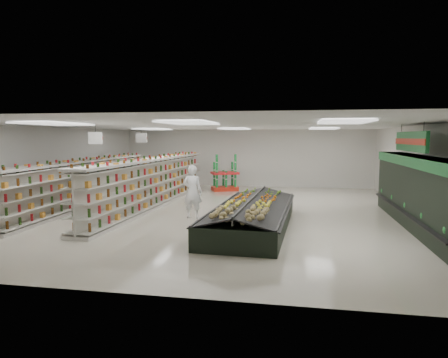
% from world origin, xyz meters
% --- Properties ---
extents(floor, '(16.00, 16.00, 0.00)m').
position_xyz_m(floor, '(0.00, 0.00, 0.00)').
color(floor, beige).
rests_on(floor, ground).
extents(ceiling, '(14.00, 16.00, 0.02)m').
position_xyz_m(ceiling, '(0.00, 0.00, 3.20)').
color(ceiling, white).
rests_on(ceiling, wall_back).
extents(wall_back, '(14.00, 0.02, 3.20)m').
position_xyz_m(wall_back, '(0.00, 8.00, 1.60)').
color(wall_back, silver).
rests_on(wall_back, floor).
extents(wall_front, '(14.00, 0.02, 3.20)m').
position_xyz_m(wall_front, '(0.00, -8.00, 1.60)').
color(wall_front, silver).
rests_on(wall_front, floor).
extents(wall_left, '(0.02, 16.00, 3.20)m').
position_xyz_m(wall_left, '(-7.00, 0.00, 1.60)').
color(wall_left, silver).
rests_on(wall_left, floor).
extents(wall_right, '(0.02, 16.00, 3.20)m').
position_xyz_m(wall_right, '(7.00, 0.00, 1.60)').
color(wall_right, silver).
rests_on(wall_right, floor).
extents(produce_wall_case, '(0.93, 8.00, 2.20)m').
position_xyz_m(produce_wall_case, '(6.53, -1.50, 1.24)').
color(produce_wall_case, black).
rests_on(produce_wall_case, floor).
extents(aisle_sign_near, '(0.52, 0.06, 0.75)m').
position_xyz_m(aisle_sign_near, '(-3.80, -2.00, 2.75)').
color(aisle_sign_near, white).
rests_on(aisle_sign_near, ceiling).
extents(aisle_sign_far, '(0.52, 0.06, 0.75)m').
position_xyz_m(aisle_sign_far, '(-3.80, 2.00, 2.75)').
color(aisle_sign_far, white).
rests_on(aisle_sign_far, ceiling).
extents(hortifruti_banner, '(0.12, 3.20, 0.95)m').
position_xyz_m(hortifruti_banner, '(6.25, -1.50, 2.65)').
color(hortifruti_banner, '#1C6A2F').
rests_on(hortifruti_banner, ceiling).
extents(gondola_left, '(1.06, 10.73, 1.86)m').
position_xyz_m(gondola_left, '(-5.57, 0.40, 0.85)').
color(gondola_left, silver).
rests_on(gondola_left, floor).
extents(gondola_center, '(1.16, 11.18, 1.93)m').
position_xyz_m(gondola_center, '(-2.82, 0.71, 0.89)').
color(gondola_center, silver).
rests_on(gondola_center, floor).
extents(produce_island, '(2.52, 6.31, 0.93)m').
position_xyz_m(produce_island, '(1.54, -2.33, 0.42)').
color(produce_island, black).
rests_on(produce_island, floor).
extents(soda_endcap, '(1.61, 1.39, 1.74)m').
position_xyz_m(soda_endcap, '(-0.83, 5.91, 0.84)').
color(soda_endcap, red).
rests_on(soda_endcap, floor).
extents(shopper_main, '(0.71, 0.51, 1.84)m').
position_xyz_m(shopper_main, '(-0.63, -1.36, 0.92)').
color(shopper_main, white).
rests_on(shopper_main, floor).
extents(shopper_background, '(0.97, 1.07, 1.87)m').
position_xyz_m(shopper_background, '(-3.96, 2.61, 0.93)').
color(shopper_background, tan).
rests_on(shopper_background, floor).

